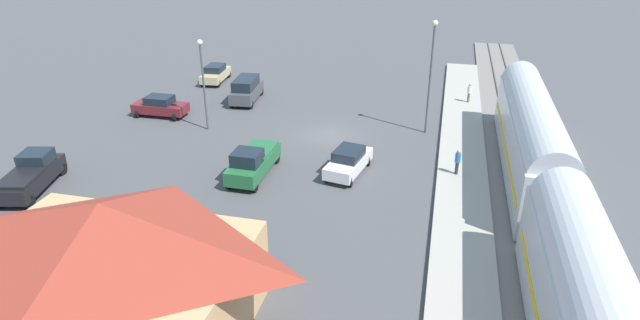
{
  "coord_description": "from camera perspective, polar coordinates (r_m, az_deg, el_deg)",
  "views": [
    {
      "loc": [
        -8.23,
        36.87,
        15.71
      ],
      "look_at": [
        -0.88,
        6.52,
        1.0
      ],
      "focal_mm": 29.71,
      "sensor_mm": 36.0,
      "label": 1
    }
  ],
  "objects": [
    {
      "name": "light_pole_lot_center",
      "position": [
        41.64,
        -12.52,
        9.07
      ],
      "size": [
        0.44,
        0.44,
        7.13
      ],
      "color": "#515156",
      "rests_on": "ground"
    },
    {
      "name": "station_building",
      "position": [
        23.08,
        -21.67,
        -10.28
      ],
      "size": [
        11.58,
        7.94,
        5.74
      ],
      "color": "tan",
      "rests_on": "ground"
    },
    {
      "name": "pedestrian_on_platform",
      "position": [
        48.91,
        15.78,
        7.11
      ],
      "size": [
        0.36,
        0.36,
        1.71
      ],
      "color": "brown",
      "rests_on": "platform"
    },
    {
      "name": "pickup_black",
      "position": [
        37.1,
        -28.66,
        -1.39
      ],
      "size": [
        3.16,
        5.71,
        2.14
      ],
      "color": "black",
      "rests_on": "ground"
    },
    {
      "name": "sedan_tan",
      "position": [
        55.08,
        -11.19,
        9.13
      ],
      "size": [
        2.21,
        4.64,
        1.74
      ],
      "color": "#C6B284",
      "rests_on": "ground"
    },
    {
      "name": "sedan_white",
      "position": [
        34.7,
        3.09,
        -0.12
      ],
      "size": [
        2.62,
        4.76,
        1.74
      ],
      "color": "white",
      "rests_on": "ground"
    },
    {
      "name": "pickup_green",
      "position": [
        34.52,
        -7.24,
        -0.17
      ],
      "size": [
        2.02,
        5.42,
        2.14
      ],
      "color": "#236638",
      "rests_on": "ground"
    },
    {
      "name": "pedestrian_waiting_far",
      "position": [
        34.97,
        14.61,
        -0.02
      ],
      "size": [
        0.36,
        0.36,
        1.71
      ],
      "color": "#333338",
      "rests_on": "platform"
    },
    {
      "name": "light_pole_near_platform",
      "position": [
        40.66,
        11.9,
        9.96
      ],
      "size": [
        0.44,
        0.44,
        8.67
      ],
      "color": "#515156",
      "rests_on": "ground"
    },
    {
      "name": "ground_plane",
      "position": [
        40.92,
        0.96,
        2.64
      ],
      "size": [
        200.0,
        200.0,
        0.0
      ],
      "primitive_type": "plane",
      "color": "#4C4C4F"
    },
    {
      "name": "platform",
      "position": [
        40.06,
        15.06,
        1.46
      ],
      "size": [
        3.2,
        46.0,
        0.3
      ],
      "color": "#A8A399",
      "rests_on": "ground"
    },
    {
      "name": "railway_track",
      "position": [
        40.46,
        20.69,
        0.8
      ],
      "size": [
        4.8,
        70.0,
        0.3
      ],
      "color": "slate",
      "rests_on": "ground"
    },
    {
      "name": "sedan_maroon",
      "position": [
        46.65,
        -16.83,
        5.59
      ],
      "size": [
        4.51,
        2.29,
        1.74
      ],
      "color": "maroon",
      "rests_on": "ground"
    },
    {
      "name": "suv_charcoal",
      "position": [
        48.6,
        -7.94,
        7.55
      ],
      "size": [
        2.43,
        5.07,
        2.22
      ],
      "color": "#47494F",
      "rests_on": "ground"
    }
  ]
}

